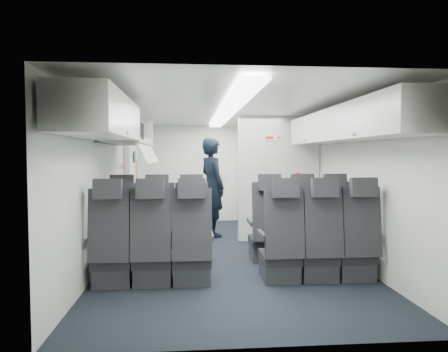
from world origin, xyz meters
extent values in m
cube|color=black|center=(0.00, 0.00, -0.01)|extent=(3.40, 6.00, 0.01)
cube|color=white|center=(0.00, 0.00, 2.15)|extent=(3.40, 6.00, 0.01)
cube|color=silver|center=(0.00, 3.00, 1.07)|extent=(3.40, 0.01, 2.15)
cube|color=silver|center=(0.00, -3.00, 1.07)|extent=(3.40, 0.01, 2.15)
cube|color=silver|center=(-1.70, 0.00, 1.07)|extent=(0.01, 6.00, 2.15)
cube|color=silver|center=(1.70, 0.00, 1.07)|extent=(0.01, 6.00, 2.15)
cube|color=white|center=(0.00, 0.00, 2.11)|extent=(0.25, 5.52, 0.03)
cube|color=black|center=(-1.42, -0.45, 0.27)|extent=(0.44, 0.46, 0.12)
cube|color=#2D2D33|center=(-1.42, -0.45, 0.11)|extent=(0.42, 0.42, 0.22)
cube|color=black|center=(-1.42, -0.67, 0.72)|extent=(0.44, 0.20, 0.80)
cube|color=black|center=(-1.42, -0.72, 1.12)|extent=(0.30, 0.12, 0.23)
cube|color=#2D2D33|center=(-1.64, -0.48, 0.55)|extent=(0.05, 0.40, 0.06)
cube|color=#2D2D33|center=(-1.20, -0.48, 0.55)|extent=(0.05, 0.40, 0.06)
cube|color=black|center=(-0.97, -0.45, 0.27)|extent=(0.44, 0.46, 0.12)
cube|color=#2D2D33|center=(-0.97, -0.45, 0.11)|extent=(0.42, 0.42, 0.22)
cube|color=black|center=(-0.97, -0.67, 0.72)|extent=(0.44, 0.20, 0.80)
cube|color=black|center=(-0.97, -0.72, 1.12)|extent=(0.30, 0.12, 0.23)
cube|color=#2D2D33|center=(-1.19, -0.48, 0.55)|extent=(0.05, 0.40, 0.06)
cube|color=#2D2D33|center=(-0.75, -0.48, 0.55)|extent=(0.05, 0.40, 0.06)
cube|color=black|center=(-0.52, -0.45, 0.27)|extent=(0.44, 0.46, 0.12)
cube|color=#2D2D33|center=(-0.52, -0.45, 0.11)|extent=(0.42, 0.42, 0.22)
cube|color=black|center=(-0.52, -0.67, 0.72)|extent=(0.44, 0.20, 0.80)
cube|color=black|center=(-0.52, -0.72, 1.12)|extent=(0.30, 0.12, 0.23)
cube|color=#2D2D33|center=(-0.74, -0.48, 0.55)|extent=(0.05, 0.40, 0.06)
cube|color=#2D2D33|center=(-0.30, -0.48, 0.55)|extent=(0.05, 0.40, 0.06)
cube|color=black|center=(0.52, -0.45, 0.27)|extent=(0.44, 0.46, 0.12)
cube|color=#2D2D33|center=(0.52, -0.45, 0.11)|extent=(0.42, 0.42, 0.22)
cube|color=black|center=(0.52, -0.67, 0.72)|extent=(0.44, 0.20, 0.80)
cube|color=black|center=(0.52, -0.72, 1.12)|extent=(0.30, 0.12, 0.23)
cube|color=#2D2D33|center=(0.30, -0.48, 0.55)|extent=(0.05, 0.40, 0.06)
cube|color=#2D2D33|center=(0.74, -0.48, 0.55)|extent=(0.05, 0.40, 0.06)
cube|color=black|center=(0.97, -0.45, 0.27)|extent=(0.44, 0.46, 0.12)
cube|color=#2D2D33|center=(0.97, -0.45, 0.11)|extent=(0.42, 0.42, 0.22)
cube|color=black|center=(0.97, -0.67, 0.72)|extent=(0.44, 0.20, 0.80)
cube|color=black|center=(0.97, -0.72, 1.12)|extent=(0.30, 0.12, 0.23)
cube|color=#2D2D33|center=(0.75, -0.48, 0.55)|extent=(0.05, 0.40, 0.06)
cube|color=#2D2D33|center=(1.19, -0.48, 0.55)|extent=(0.05, 0.40, 0.06)
cube|color=black|center=(1.42, -0.45, 0.27)|extent=(0.44, 0.46, 0.12)
cube|color=#2D2D33|center=(1.42, -0.45, 0.11)|extent=(0.42, 0.42, 0.22)
cube|color=black|center=(1.42, -0.67, 0.72)|extent=(0.44, 0.20, 0.80)
cube|color=black|center=(1.42, -0.72, 1.12)|extent=(0.30, 0.12, 0.23)
cube|color=#2D2D33|center=(1.20, -0.48, 0.55)|extent=(0.05, 0.40, 0.06)
cube|color=#2D2D33|center=(1.64, -0.48, 0.55)|extent=(0.05, 0.40, 0.06)
cube|color=black|center=(-1.42, -1.35, 0.27)|extent=(0.44, 0.46, 0.12)
cube|color=#2D2D33|center=(-1.42, -1.35, 0.11)|extent=(0.42, 0.42, 0.22)
cube|color=black|center=(-1.42, -1.57, 0.72)|extent=(0.44, 0.20, 0.80)
cube|color=black|center=(-1.42, -1.62, 1.12)|extent=(0.30, 0.12, 0.23)
cube|color=#2D2D33|center=(-1.64, -1.38, 0.55)|extent=(0.05, 0.40, 0.06)
cube|color=#2D2D33|center=(-1.20, -1.38, 0.55)|extent=(0.05, 0.40, 0.06)
cube|color=black|center=(-0.97, -1.35, 0.27)|extent=(0.44, 0.46, 0.12)
cube|color=#2D2D33|center=(-0.97, -1.35, 0.11)|extent=(0.42, 0.42, 0.22)
cube|color=black|center=(-0.97, -1.57, 0.72)|extent=(0.44, 0.20, 0.80)
cube|color=black|center=(-0.97, -1.62, 1.12)|extent=(0.30, 0.12, 0.23)
cube|color=#2D2D33|center=(-1.19, -1.38, 0.55)|extent=(0.05, 0.40, 0.06)
cube|color=#2D2D33|center=(-0.75, -1.38, 0.55)|extent=(0.05, 0.40, 0.06)
cube|color=black|center=(-0.52, -1.35, 0.27)|extent=(0.44, 0.46, 0.12)
cube|color=#2D2D33|center=(-0.52, -1.35, 0.11)|extent=(0.42, 0.42, 0.22)
cube|color=black|center=(-0.52, -1.57, 0.72)|extent=(0.44, 0.20, 0.80)
cube|color=black|center=(-0.52, -1.62, 1.12)|extent=(0.30, 0.12, 0.23)
cube|color=#2D2D33|center=(-0.74, -1.38, 0.55)|extent=(0.05, 0.40, 0.06)
cube|color=#2D2D33|center=(-0.30, -1.38, 0.55)|extent=(0.05, 0.40, 0.06)
cube|color=black|center=(0.52, -1.35, 0.27)|extent=(0.44, 0.46, 0.12)
cube|color=#2D2D33|center=(0.52, -1.35, 0.11)|extent=(0.42, 0.42, 0.22)
cube|color=black|center=(0.52, -1.57, 0.72)|extent=(0.44, 0.20, 0.80)
cube|color=black|center=(0.52, -1.62, 1.12)|extent=(0.30, 0.12, 0.23)
cube|color=#2D2D33|center=(0.30, -1.38, 0.55)|extent=(0.05, 0.40, 0.06)
cube|color=#2D2D33|center=(0.74, -1.38, 0.55)|extent=(0.05, 0.40, 0.06)
cube|color=black|center=(0.97, -1.35, 0.27)|extent=(0.44, 0.46, 0.12)
cube|color=#2D2D33|center=(0.97, -1.35, 0.11)|extent=(0.42, 0.42, 0.22)
cube|color=black|center=(0.97, -1.57, 0.72)|extent=(0.44, 0.20, 0.80)
cube|color=black|center=(0.97, -1.62, 1.12)|extent=(0.30, 0.12, 0.23)
cube|color=#2D2D33|center=(0.75, -1.38, 0.55)|extent=(0.05, 0.40, 0.06)
cube|color=#2D2D33|center=(1.19, -1.38, 0.55)|extent=(0.05, 0.40, 0.06)
cube|color=black|center=(1.42, -1.35, 0.27)|extent=(0.44, 0.46, 0.12)
cube|color=#2D2D33|center=(1.42, -1.35, 0.11)|extent=(0.42, 0.42, 0.22)
cube|color=black|center=(1.42, -1.57, 0.72)|extent=(0.44, 0.20, 0.80)
cube|color=black|center=(1.42, -1.62, 1.12)|extent=(0.30, 0.12, 0.23)
cube|color=#2D2D33|center=(1.20, -1.38, 0.55)|extent=(0.05, 0.40, 0.06)
cube|color=#2D2D33|center=(1.64, -1.38, 0.55)|extent=(0.05, 0.40, 0.06)
cube|color=silver|center=(-1.40, -2.00, 1.86)|extent=(0.52, 1.80, 0.40)
cylinder|color=slate|center=(-1.15, -2.00, 1.70)|extent=(0.04, 0.10, 0.04)
cube|color=#9E9E93|center=(-1.40, -0.25, 1.66)|extent=(0.52, 1.70, 0.04)
cube|color=silver|center=(-1.66, -0.25, 1.86)|extent=(0.06, 1.70, 0.44)
cube|color=silver|center=(-1.40, -1.08, 1.86)|extent=(0.52, 0.04, 0.40)
cube|color=silver|center=(-1.40, 0.58, 1.86)|extent=(0.52, 0.04, 0.40)
cube|color=silver|center=(-1.15, -0.25, 1.55)|extent=(0.21, 1.61, 0.38)
cube|color=silver|center=(1.40, -2.00, 1.86)|extent=(0.52, 1.80, 0.40)
cylinder|color=slate|center=(1.15, -2.00, 1.70)|extent=(0.04, 0.10, 0.04)
cube|color=silver|center=(1.40, -0.25, 1.86)|extent=(0.52, 1.70, 0.40)
cylinder|color=slate|center=(1.15, -0.25, 1.70)|extent=(0.04, 0.10, 0.04)
cube|color=silver|center=(0.98, 0.80, 1.07)|extent=(1.40, 0.12, 2.13)
cube|color=white|center=(0.85, 0.73, 1.78)|extent=(0.24, 0.01, 0.10)
cube|color=red|center=(0.80, 0.72, 1.78)|extent=(0.13, 0.01, 0.04)
cube|color=red|center=(0.95, 0.72, 1.78)|extent=(0.05, 0.01, 0.03)
cylinder|color=white|center=(1.30, 0.73, 1.15)|extent=(0.11, 0.01, 0.11)
cylinder|color=red|center=(1.30, 0.72, 1.15)|extent=(0.09, 0.01, 0.09)
cube|color=#939399|center=(0.95, 2.72, 0.95)|extent=(0.85, 0.50, 1.90)
cube|color=#3F3F42|center=(0.95, 2.46, 0.50)|extent=(0.80, 0.01, 0.02)
cube|color=#3F3F42|center=(0.95, 2.46, 1.00)|extent=(0.80, 0.01, 0.02)
cube|color=#3F3F42|center=(0.95, 2.46, 1.50)|extent=(0.80, 0.01, 0.02)
cube|color=silver|center=(-1.64, 1.55, 0.95)|extent=(0.10, 0.92, 1.86)
cylinder|color=black|center=(-1.58, 1.55, 1.45)|extent=(0.03, 0.22, 0.22)
cube|color=gold|center=(-1.58, 1.85, 1.00)|extent=(0.02, 0.10, 0.75)
cylinder|color=white|center=(-1.67, 0.80, 1.30)|extent=(0.01, 0.11, 0.11)
cylinder|color=red|center=(-1.66, 0.80, 1.30)|extent=(0.01, 0.09, 0.09)
imported|color=black|center=(-0.14, 1.31, 0.90)|extent=(0.67, 0.78, 1.81)
cube|color=black|center=(-1.39, -0.33, 1.82)|extent=(0.40, 0.29, 0.23)
cube|color=white|center=(0.05, 1.26, 1.03)|extent=(0.20, 0.07, 0.14)
camera|label=1|loc=(-0.52, -5.97, 1.48)|focal=32.00mm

